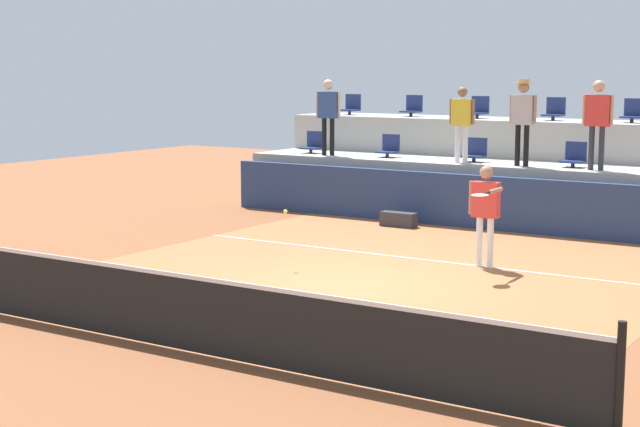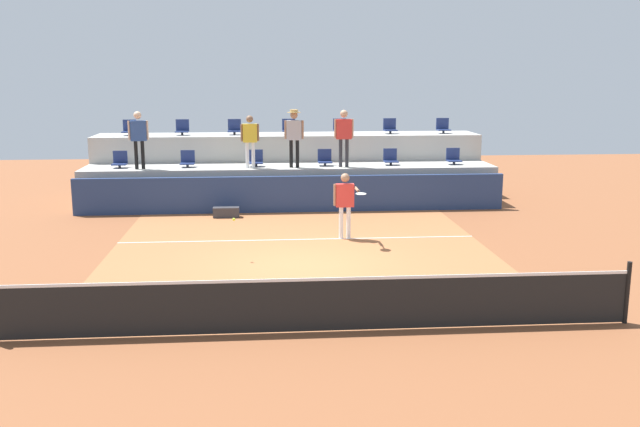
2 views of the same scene
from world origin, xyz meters
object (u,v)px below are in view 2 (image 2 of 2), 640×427
(stadium_chair_upper_far_left, at_px, (129,129))
(stadium_chair_upper_right, at_px, (390,127))
(tennis_ball, at_px, (234,219))
(stadium_chair_lower_mid_left, at_px, (256,159))
(stadium_chair_lower_mid_right, at_px, (325,159))
(stadium_chair_upper_center, at_px, (289,128))
(equipment_bag, at_px, (226,212))
(tennis_player, at_px, (345,199))
(stadium_chair_lower_far_right, at_px, (453,158))
(spectator_in_white, at_px, (344,132))
(spectator_with_hat, at_px, (294,132))
(stadium_chair_lower_right, at_px, (391,158))
(stadium_chair_upper_mid_right, at_px, (340,128))
(spectator_leaning_on_rail, at_px, (138,134))
(stadium_chair_lower_left, at_px, (188,160))
(stadium_chair_upper_mid_left, at_px, (234,128))
(stadium_chair_lower_far_left, at_px, (120,161))
(stadium_chair_upper_far_right, at_px, (443,127))
(stadium_chair_upper_left, at_px, (182,129))
(spectator_in_grey, at_px, (250,137))

(stadium_chair_upper_far_left, bearing_deg, stadium_chair_upper_right, 0.00)
(stadium_chair_upper_right, bearing_deg, tennis_ball, -120.83)
(stadium_chair_lower_mid_left, height_order, stadium_chair_lower_mid_right, same)
(stadium_chair_upper_center, bearing_deg, equipment_bag, -118.31)
(stadium_chair_upper_center, bearing_deg, tennis_player, -79.91)
(stadium_chair_lower_far_right, relative_size, stadium_chair_upper_right, 1.00)
(spectator_in_white, bearing_deg, spectator_with_hat, -180.00)
(spectator_with_hat, xyz_separation_m, equipment_bag, (-2.07, -1.50, -2.21))
(stadium_chair_lower_right, distance_m, stadium_chair_upper_center, 3.77)
(stadium_chair_upper_mid_right, distance_m, equipment_bag, 5.67)
(stadium_chair_lower_mid_right, distance_m, spectator_leaning_on_rail, 5.81)
(stadium_chair_upper_far_left, height_order, spectator_leaning_on_rail, spectator_leaning_on_rail)
(tennis_player, bearing_deg, stadium_chair_upper_far_left, 134.53)
(stadium_chair_upper_right, xyz_separation_m, spectator_with_hat, (-3.41, -2.18, 0.05))
(stadium_chair_lower_left, relative_size, stadium_chair_upper_mid_right, 1.00)
(spectator_with_hat, bearing_deg, stadium_chair_lower_far_right, 4.24)
(stadium_chair_upper_center, xyz_separation_m, stadium_chair_upper_right, (3.49, 0.00, 0.00))
(spectator_with_hat, bearing_deg, stadium_chair_lower_right, 7.03)
(stadium_chair_upper_mid_left, bearing_deg, stadium_chair_lower_mid_left, -67.94)
(spectator_leaning_on_rail, bearing_deg, stadium_chair_upper_right, 15.00)
(stadium_chair_lower_far_left, relative_size, stadium_chair_upper_far_right, 1.00)
(spectator_with_hat, relative_size, spectator_in_white, 1.01)
(stadium_chair_lower_right, height_order, spectator_in_white, spectator_in_white)
(spectator_leaning_on_rail, bearing_deg, stadium_chair_upper_far_left, 107.23)
(stadium_chair_upper_left, xyz_separation_m, spectator_in_grey, (2.31, -2.18, -0.09))
(stadium_chair_upper_mid_left, height_order, spectator_in_grey, spectator_in_grey)
(stadium_chair_lower_mid_left, height_order, stadium_chair_upper_left, stadium_chair_upper_left)
(spectator_leaning_on_rail, height_order, equipment_bag, spectator_leaning_on_rail)
(stadium_chair_upper_center, xyz_separation_m, tennis_ball, (-1.55, -8.44, -1.38))
(stadium_chair_upper_right, xyz_separation_m, tennis_player, (-2.31, -6.62, -1.29))
(stadium_chair_lower_left, bearing_deg, stadium_chair_upper_center, 28.98)
(stadium_chair_upper_center, bearing_deg, stadium_chair_lower_far_left, -161.36)
(stadium_chair_lower_far_left, relative_size, stadium_chair_upper_right, 1.00)
(tennis_ball, bearing_deg, stadium_chair_lower_left, 104.37)
(tennis_ball, relative_size, equipment_bag, 0.09)
(stadium_chair_lower_left, xyz_separation_m, spectator_leaning_on_rail, (-1.41, -0.38, 0.86))
(stadium_chair_lower_mid_right, height_order, equipment_bag, stadium_chair_lower_mid_right)
(stadium_chair_lower_right, relative_size, tennis_player, 0.31)
(stadium_chair_lower_mid_right, xyz_separation_m, spectator_with_hat, (-0.99, -0.38, 0.90))
(stadium_chair_lower_left, distance_m, stadium_chair_upper_far_right, 8.83)
(stadium_chair_upper_mid_left, xyz_separation_m, equipment_bag, (-0.15, -3.68, -2.16))
(tennis_player, bearing_deg, stadium_chair_upper_left, 125.73)
(spectator_in_white, distance_m, equipment_bag, 4.49)
(tennis_player, height_order, tennis_ball, tennis_player)
(stadium_chair_upper_mid_left, bearing_deg, equipment_bag, -92.26)
(stadium_chair_lower_right, bearing_deg, stadium_chair_upper_center, 150.64)
(stadium_chair_lower_mid_left, distance_m, spectator_in_white, 2.91)
(spectator_in_grey, bearing_deg, stadium_chair_upper_left, 136.58)
(stadium_chair_upper_mid_right, xyz_separation_m, spectator_in_grey, (-3.03, -2.18, -0.09))
(equipment_bag, bearing_deg, stadium_chair_lower_far_right, 14.58)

